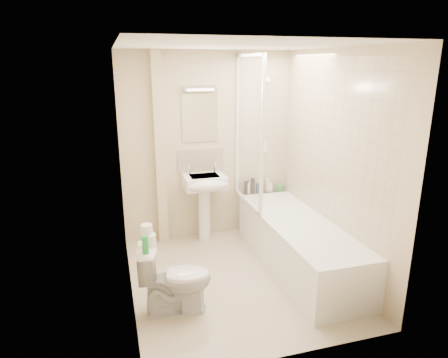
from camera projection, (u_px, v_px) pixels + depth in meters
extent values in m
plane|color=beige|center=(236.00, 278.00, 4.32)|extent=(2.50, 2.50, 0.00)
cube|color=beige|center=(207.00, 147.00, 5.14)|extent=(2.20, 0.02, 2.40)
cube|color=beige|center=(124.00, 180.00, 3.69)|extent=(0.02, 2.50, 2.40)
cube|color=beige|center=(335.00, 164.00, 4.28)|extent=(0.02, 2.50, 2.40)
cube|color=white|center=(238.00, 45.00, 3.65)|extent=(2.20, 2.50, 0.02)
cube|color=beige|center=(262.00, 127.00, 5.27)|extent=(0.70, 0.01, 1.75)
cube|color=beige|center=(333.00, 143.00, 4.26)|extent=(0.01, 2.10, 1.75)
cube|color=beige|center=(160.00, 151.00, 4.92)|extent=(0.12, 0.12, 2.40)
cube|color=beige|center=(201.00, 161.00, 5.15)|extent=(0.60, 0.02, 0.30)
cube|color=white|center=(200.00, 118.00, 5.00)|extent=(0.46, 0.01, 0.60)
cube|color=silver|center=(200.00, 88.00, 4.87)|extent=(0.42, 0.07, 0.07)
cube|color=white|center=(298.00, 245.00, 4.49)|extent=(0.70, 2.10, 0.55)
cube|color=white|center=(299.00, 226.00, 4.43)|extent=(0.56, 1.96, 0.05)
cube|color=white|center=(249.00, 132.00, 4.76)|extent=(0.01, 0.90, 1.80)
cube|color=white|center=(237.00, 127.00, 5.16)|extent=(0.04, 0.04, 1.80)
cube|color=white|center=(262.00, 139.00, 4.35)|extent=(0.04, 0.04, 1.80)
cube|color=white|center=(250.00, 55.00, 4.52)|extent=(0.04, 0.90, 0.04)
cube|color=white|center=(247.00, 202.00, 5.01)|extent=(0.04, 0.90, 0.03)
cylinder|color=white|center=(263.00, 118.00, 5.21)|extent=(0.02, 0.02, 0.90)
cylinder|color=white|center=(262.00, 152.00, 5.34)|extent=(0.05, 0.05, 0.02)
cylinder|color=white|center=(264.00, 83.00, 5.09)|extent=(0.05, 0.05, 0.02)
cylinder|color=white|center=(266.00, 81.00, 5.02)|extent=(0.08, 0.11, 0.11)
cube|color=white|center=(263.00, 147.00, 5.31)|extent=(0.10, 0.05, 0.14)
cylinder|color=white|center=(263.00, 115.00, 5.17)|extent=(0.01, 0.13, 0.84)
cylinder|color=white|center=(204.00, 214.00, 5.20)|extent=(0.15, 0.15, 0.70)
cube|color=white|center=(204.00, 182.00, 5.04)|extent=(0.52, 0.40, 0.16)
ellipsoid|color=white|center=(208.00, 185.00, 4.89)|extent=(0.52, 0.22, 0.16)
cube|color=silver|center=(204.00, 177.00, 5.03)|extent=(0.36, 0.26, 0.04)
cylinder|color=white|center=(189.00, 171.00, 5.06)|extent=(0.03, 0.03, 0.10)
cylinder|color=white|center=(215.00, 169.00, 5.15)|extent=(0.03, 0.03, 0.10)
sphere|color=white|center=(189.00, 166.00, 5.05)|extent=(0.04, 0.04, 0.04)
sphere|color=white|center=(215.00, 165.00, 5.14)|extent=(0.04, 0.04, 0.04)
cylinder|color=black|center=(246.00, 188.00, 5.35)|extent=(0.06, 0.06, 0.17)
cylinder|color=silver|center=(248.00, 188.00, 5.36)|extent=(0.06, 0.06, 0.15)
cylinder|color=black|center=(253.00, 186.00, 5.37)|extent=(0.06, 0.06, 0.21)
cylinder|color=navy|center=(258.00, 188.00, 5.40)|extent=(0.06, 0.06, 0.13)
cylinder|color=beige|center=(267.00, 185.00, 5.43)|extent=(0.05, 0.05, 0.19)
cylinder|color=white|center=(271.00, 187.00, 5.45)|extent=(0.06, 0.06, 0.12)
cylinder|color=green|center=(280.00, 188.00, 5.49)|extent=(0.07, 0.07, 0.08)
imported|color=white|center=(175.00, 279.00, 3.67)|extent=(0.54, 0.75, 0.67)
cylinder|color=white|center=(149.00, 240.00, 3.57)|extent=(0.12, 0.12, 0.10)
cylinder|color=white|center=(147.00, 229.00, 3.55)|extent=(0.10, 0.10, 0.09)
cylinder|color=green|center=(145.00, 245.00, 3.41)|extent=(0.06, 0.06, 0.16)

